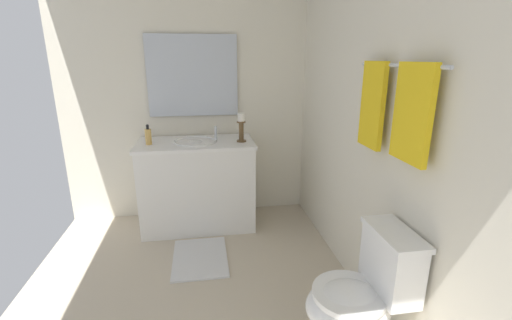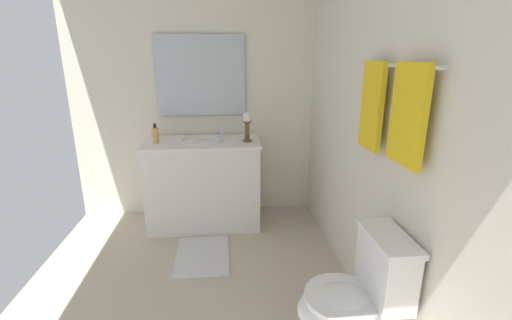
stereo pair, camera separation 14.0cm
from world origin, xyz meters
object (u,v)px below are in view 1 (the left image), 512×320
(candle_holder_tall, at_px, (241,127))
(towel_center, at_px, (412,114))
(sink_basin, at_px, (196,146))
(mirror, at_px, (193,76))
(bath_mat, at_px, (200,258))
(towel_bar, at_px, (398,65))
(vanity_cabinet, at_px, (198,184))
(soap_bottle, at_px, (148,136))
(toilet, at_px, (360,298))
(towel_near_vanity, at_px, (372,105))

(candle_holder_tall, bearing_deg, towel_center, 21.77)
(towel_center, bearing_deg, sink_basin, -147.39)
(mirror, height_order, towel_center, mirror)
(towel_center, height_order, bath_mat, towel_center)
(towel_bar, height_order, bath_mat, towel_bar)
(vanity_cabinet, height_order, candle_holder_tall, candle_holder_tall)
(sink_basin, distance_m, candle_holder_tall, 0.46)
(vanity_cabinet, distance_m, towel_bar, 2.14)
(candle_holder_tall, relative_size, towel_bar, 0.33)
(candle_holder_tall, height_order, towel_bar, towel_bar)
(candle_holder_tall, xyz_separation_m, towel_bar, (1.40, 0.66, 0.57))
(sink_basin, relative_size, bath_mat, 0.67)
(mirror, bearing_deg, bath_mat, -0.00)
(soap_bottle, relative_size, bath_mat, 0.30)
(soap_bottle, bearing_deg, towel_center, 42.30)
(towel_bar, bearing_deg, bath_mat, -127.69)
(candle_holder_tall, height_order, toilet, candle_holder_tall)
(vanity_cabinet, relative_size, toilet, 1.45)
(soap_bottle, xyz_separation_m, bath_mat, (0.59, 0.41, -0.91))
(sink_basin, relative_size, soap_bottle, 2.23)
(vanity_cabinet, bearing_deg, toilet, 26.48)
(sink_basin, height_order, towel_near_vanity, towel_near_vanity)
(mirror, distance_m, towel_bar, 2.05)
(mirror, relative_size, towel_center, 1.79)
(bath_mat, bearing_deg, candle_holder_tall, 143.31)
(vanity_cabinet, xyz_separation_m, bath_mat, (0.63, 0.00, -0.42))
(soap_bottle, xyz_separation_m, towel_near_vanity, (1.22, 1.47, 0.41))
(towel_bar, bearing_deg, vanity_cabinet, -143.51)
(candle_holder_tall, distance_m, toilet, 1.83)
(bath_mat, bearing_deg, towel_near_vanity, 59.07)
(toilet, xyz_separation_m, towel_near_vanity, (-0.46, 0.20, 0.96))
(mirror, height_order, soap_bottle, mirror)
(mirror, bearing_deg, towel_bar, 31.82)
(towel_center, bearing_deg, towel_near_vanity, 180.00)
(sink_basin, relative_size, candle_holder_tall, 1.52)
(towel_near_vanity, relative_size, towel_center, 1.05)
(toilet, relative_size, towel_near_vanity, 1.49)
(candle_holder_tall, bearing_deg, towel_bar, 25.11)
(mirror, height_order, towel_bar, mirror)
(sink_basin, height_order, towel_bar, towel_bar)
(candle_holder_tall, bearing_deg, towel_near_vanity, 27.96)
(vanity_cabinet, distance_m, candle_holder_tall, 0.70)
(towel_near_vanity, relative_size, bath_mat, 0.84)
(mirror, xyz_separation_m, towel_near_vanity, (1.54, 1.06, -0.10))
(mirror, xyz_separation_m, bath_mat, (0.91, -0.00, -1.42))
(vanity_cabinet, relative_size, candle_holder_tall, 4.09)
(toilet, bearing_deg, vanity_cabinet, -153.52)
(candle_holder_tall, bearing_deg, toilet, 14.64)
(towel_bar, height_order, towel_center, towel_center)
(towel_bar, relative_size, bath_mat, 1.32)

